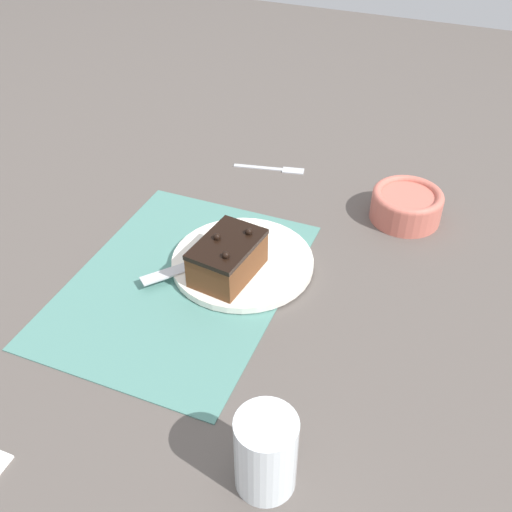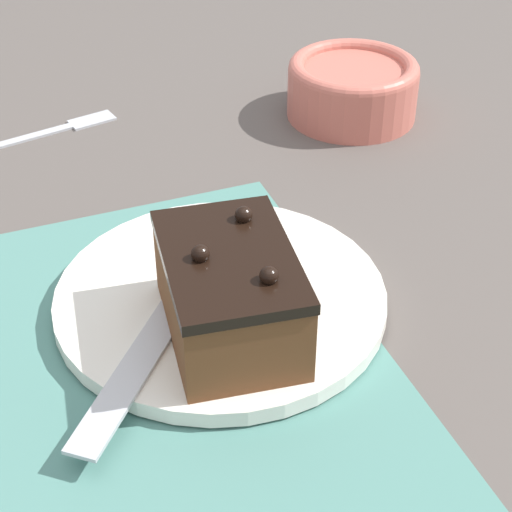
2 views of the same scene
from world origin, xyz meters
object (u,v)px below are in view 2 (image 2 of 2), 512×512
at_px(dessert_fork, 56,129).
at_px(serving_knife, 182,297).
at_px(cake_plate, 221,298).
at_px(chocolate_cake, 230,293).
at_px(small_bowl, 353,87).

bearing_deg(dessert_fork, serving_knife, -6.23).
distance_m(cake_plate, dessert_fork, 0.32).
bearing_deg(chocolate_cake, dessert_fork, -171.58).
bearing_deg(chocolate_cake, cake_plate, 170.02).
xyz_separation_m(small_bowl, dessert_fork, (-0.07, -0.29, -0.03)).
distance_m(chocolate_cake, dessert_fork, 0.37).
height_order(serving_knife, dessert_fork, serving_knife).
height_order(chocolate_cake, serving_knife, chocolate_cake).
relative_size(cake_plate, small_bowl, 1.84).
xyz_separation_m(cake_plate, dessert_fork, (-0.32, -0.06, -0.01)).
bearing_deg(small_bowl, chocolate_cake, -39.25).
distance_m(chocolate_cake, small_bowl, 0.37).
bearing_deg(dessert_fork, cake_plate, -0.97).
xyz_separation_m(cake_plate, serving_knife, (0.00, -0.03, 0.01)).
height_order(cake_plate, chocolate_cake, chocolate_cake).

